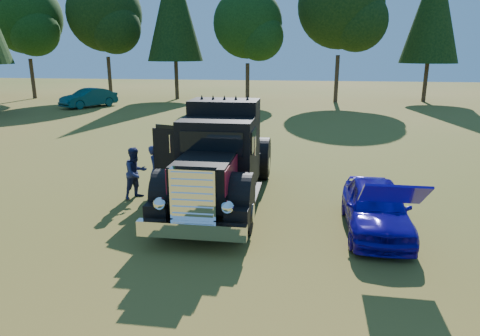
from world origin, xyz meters
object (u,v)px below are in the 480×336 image
spectator_far (136,173)px  distant_teal_car (89,98)px  spectator_near (156,171)px  diamond_t_truck (219,162)px  hotrod_coupe (376,207)px

spectator_far → distant_teal_car: (-12.45, 21.15, -0.04)m
spectator_near → diamond_t_truck: bearing=-110.7°
diamond_t_truck → spectator_near: 2.21m
diamond_t_truck → spectator_near: (-2.12, 0.44, -0.48)m
hotrod_coupe → spectator_far: size_ratio=2.53×
distant_teal_car → spectator_near: bearing=-28.3°
hotrod_coupe → spectator_far: bearing=167.1°
spectator_far → distant_teal_car: 24.55m
spectator_far → distant_teal_car: size_ratio=0.35×
spectator_near → hotrod_coupe: bearing=-115.7°
spectator_near → spectator_far: size_ratio=1.00×
diamond_t_truck → hotrod_coupe: diamond_t_truck is taller
diamond_t_truck → distant_teal_car: (-15.10, 21.27, -0.52)m
diamond_t_truck → spectator_near: bearing=168.4°
diamond_t_truck → hotrod_coupe: (4.27, -1.47, -0.63)m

